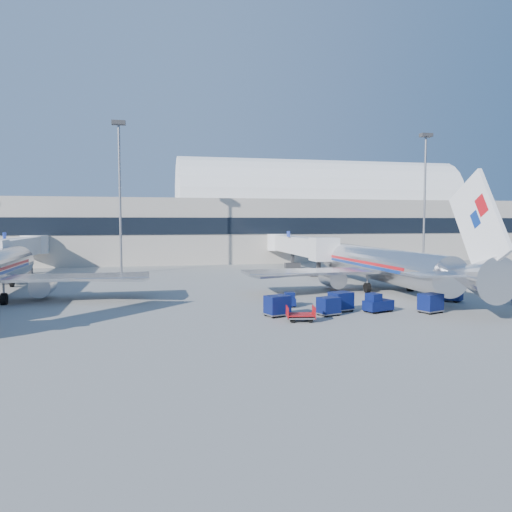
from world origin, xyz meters
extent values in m
plane|color=gray|center=(0.00, 0.00, 0.00)|extent=(260.00, 260.00, 0.00)
cube|color=#B2AA9E|center=(-25.00, 56.00, 6.00)|extent=(170.00, 28.00, 12.00)
cube|color=black|center=(-25.00, 42.05, 7.00)|extent=(170.00, 0.40, 3.00)
cylinder|color=white|center=(20.00, 56.00, 12.00)|extent=(60.00, 18.00, 18.00)
cylinder|color=silver|center=(10.00, 6.00, 2.90)|extent=(3.80, 28.00, 3.80)
sphere|color=silver|center=(10.00, 20.00, 2.90)|extent=(3.72, 3.72, 3.72)
cone|color=silver|center=(10.00, -11.00, 3.30)|extent=(3.80, 6.00, 3.80)
cube|color=#B80E15|center=(10.00, 7.00, 3.15)|extent=(3.85, 20.16, 0.32)
cube|color=navy|center=(10.00, 7.00, 2.78)|extent=(3.85, 20.16, 0.32)
cube|color=white|center=(10.00, -11.50, 7.70)|extent=(0.35, 7.79, 8.74)
cube|color=silver|center=(10.00, -10.50, 3.50)|extent=(11.00, 3.00, 0.18)
cube|color=silver|center=(10.00, 5.00, 2.30)|extent=(32.00, 5.00, 0.28)
cylinder|color=#B7B7BC|center=(4.50, 6.50, 1.35)|extent=(2.10, 3.80, 2.10)
cylinder|color=#B7B7BC|center=(15.50, 6.50, 1.35)|extent=(2.10, 3.80, 2.10)
cylinder|color=black|center=(10.00, 17.00, 0.45)|extent=(0.40, 0.90, 0.90)
sphere|color=silver|center=(-32.00, 20.00, 2.90)|extent=(3.72, 3.72, 3.72)
cylinder|color=#B7B7BC|center=(-26.50, 6.50, 1.35)|extent=(2.10, 3.80, 2.10)
cylinder|color=black|center=(-32.00, 17.00, 0.45)|extent=(0.40, 0.90, 0.90)
cube|color=silver|center=(7.60, 30.00, 4.00)|extent=(2.70, 24.00, 2.70)
cube|color=silver|center=(7.60, 17.80, 4.00)|extent=(3.40, 3.20, 3.20)
cylinder|color=silver|center=(7.60, 41.50, 4.00)|extent=(4.40, 4.40, 3.00)
cube|color=#2D2D30|center=(7.60, 20.00, 1.80)|extent=(0.50, 0.50, 3.00)
cube|color=#2D2D30|center=(7.60, 20.00, 0.45)|extent=(2.60, 1.00, 0.90)
cube|color=#2D2D30|center=(7.60, 33.00, 1.80)|extent=(0.50, 0.50, 3.00)
cube|color=#2D2D30|center=(7.60, 33.00, 0.45)|extent=(2.60, 1.00, 0.90)
cube|color=navy|center=(6.00, 30.00, 5.80)|extent=(0.12, 1.40, 0.90)
cube|color=silver|center=(-34.40, 30.00, 4.00)|extent=(2.70, 24.00, 2.70)
cylinder|color=silver|center=(-34.40, 41.50, 4.00)|extent=(4.40, 4.40, 3.00)
cube|color=#2D2D30|center=(-34.40, 33.00, 1.80)|extent=(0.50, 0.50, 3.00)
cube|color=#2D2D30|center=(-34.40, 33.00, 0.45)|extent=(2.60, 1.00, 0.90)
cube|color=navy|center=(-36.00, 30.00, 5.80)|extent=(0.12, 1.40, 0.90)
cylinder|color=slate|center=(-20.00, 30.00, 11.00)|extent=(0.36, 0.36, 22.00)
cube|color=#2D2D30|center=(-20.00, 30.00, 22.30)|extent=(2.00, 1.20, 0.60)
cylinder|color=slate|center=(30.00, 30.00, 11.00)|extent=(0.36, 0.36, 22.00)
cube|color=#2D2D30|center=(30.00, 30.00, 22.30)|extent=(2.00, 1.20, 0.60)
cube|color=#9E9E96|center=(18.00, 2.00, 0.45)|extent=(3.00, 0.55, 0.90)
cube|color=#9E9E96|center=(21.30, 2.00, 0.45)|extent=(3.00, 0.55, 0.90)
cube|color=#091246|center=(3.28, -7.59, 0.61)|extent=(2.84, 2.02, 0.84)
cube|color=#091246|center=(2.75, -7.76, 1.28)|extent=(1.30, 1.38, 0.78)
cylinder|color=black|center=(3.97, -6.83, 0.31)|extent=(0.67, 0.43, 0.63)
cube|color=#091246|center=(12.71, -3.70, 0.56)|extent=(2.38, 2.58, 0.77)
cube|color=#091246|center=(12.39, -3.30, 1.18)|extent=(1.37, 1.35, 0.72)
cylinder|color=black|center=(13.57, -4.06, 0.29)|extent=(0.53, 0.59, 0.57)
cube|color=#091246|center=(-3.43, -3.00, 0.50)|extent=(1.29, 2.19, 0.68)
cube|color=#091246|center=(-3.49, -3.45, 1.04)|extent=(1.00, 0.92, 0.63)
cylinder|color=black|center=(-3.75, -2.24, 0.25)|extent=(0.26, 0.53, 0.51)
cube|color=#091246|center=(0.25, -6.59, 0.96)|extent=(2.19, 1.93, 1.47)
cube|color=slate|center=(0.25, -6.59, 0.22)|extent=(2.30, 2.01, 0.10)
cylinder|color=black|center=(0.74, -5.83, 0.20)|extent=(0.44, 0.28, 0.41)
cube|color=#091246|center=(-1.47, -8.14, 0.87)|extent=(1.98, 1.75, 1.33)
cube|color=slate|center=(-1.47, -8.14, 0.20)|extent=(2.08, 1.82, 0.09)
cylinder|color=black|center=(-1.03, -7.46, 0.18)|extent=(0.40, 0.26, 0.37)
cube|color=#091246|center=(-5.74, -7.60, 0.98)|extent=(2.21, 1.95, 1.49)
cube|color=slate|center=(-5.74, -7.60, 0.23)|extent=(2.33, 2.03, 0.10)
cylinder|color=black|center=(-5.23, -6.83, 0.21)|extent=(0.44, 0.29, 0.41)
cube|color=#091246|center=(7.48, -8.89, 0.94)|extent=(2.14, 1.89, 1.44)
cube|color=slate|center=(7.48, -8.89, 0.22)|extent=(2.25, 1.97, 0.10)
cylinder|color=black|center=(7.96, -8.15, 0.20)|extent=(0.43, 0.28, 0.40)
cube|color=slate|center=(-4.49, -10.01, 0.35)|extent=(2.42, 1.86, 0.12)
cube|color=maroon|center=(-4.49, -10.01, 0.55)|extent=(2.43, 1.91, 0.08)
cylinder|color=black|center=(-3.71, -9.59, 0.20)|extent=(0.42, 0.23, 0.40)
camera|label=1|loc=(-16.15, -46.97, 7.85)|focal=35.00mm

